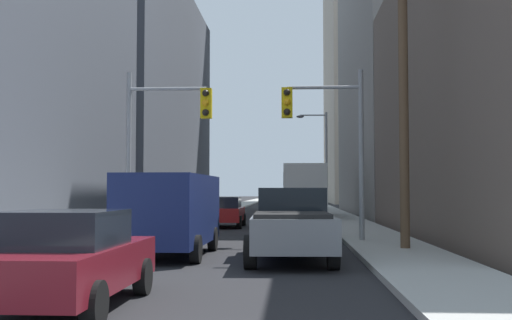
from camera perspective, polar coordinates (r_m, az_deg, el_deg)
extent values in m
cube|color=#9E9E99|center=(54.95, -3.39, -4.63)|extent=(2.54, 160.00, 0.15)
cube|color=#9E9E99|center=(54.66, 6.53, -4.63)|extent=(2.54, 160.00, 0.15)
cube|color=silver|center=(41.42, 4.41, -2.63)|extent=(2.57, 11.52, 2.90)
cube|color=black|center=(41.42, 2.67, -1.92)|extent=(0.09, 10.58, 0.80)
cube|color=red|center=(41.42, 2.67, -3.44)|extent=(0.08, 10.58, 0.28)
cylinder|color=black|center=(45.46, 2.84, -4.48)|extent=(0.32, 1.00, 1.00)
cylinder|color=black|center=(45.50, 5.81, -4.47)|extent=(0.32, 1.00, 1.00)
cylinder|color=black|center=(38.22, 2.75, -4.80)|extent=(0.32, 1.00, 1.00)
cylinder|color=black|center=(38.27, 6.28, -4.78)|extent=(0.32, 1.00, 1.00)
cube|color=slate|center=(16.34, 3.27, -6.40)|extent=(2.17, 5.46, 0.80)
cube|color=black|center=(17.29, 3.27, -3.72)|extent=(1.86, 1.86, 0.70)
cube|color=black|center=(14.97, 3.27, -5.01)|extent=(1.83, 2.43, 0.10)
cylinder|color=black|center=(18.12, 0.22, -7.32)|extent=(0.28, 0.80, 0.80)
cylinder|color=black|center=(18.12, 6.35, -7.30)|extent=(0.28, 0.80, 0.80)
cylinder|color=black|center=(14.69, -0.52, -8.38)|extent=(0.28, 0.80, 0.80)
cylinder|color=black|center=(14.68, 7.06, -8.36)|extent=(0.28, 0.80, 0.80)
cube|color=#141E4C|center=(17.63, -7.75, -4.46)|extent=(2.10, 5.24, 1.90)
cube|color=black|center=(20.18, -6.32, -3.07)|extent=(1.76, 0.05, 0.60)
cylinder|color=black|center=(19.50, -9.61, -7.08)|extent=(0.24, 0.72, 0.72)
cylinder|color=black|center=(19.17, -3.96, -7.19)|extent=(0.24, 0.72, 0.72)
cylinder|color=black|center=(16.29, -12.26, -7.91)|extent=(0.24, 0.72, 0.72)
cylinder|color=black|center=(15.88, -5.50, -8.09)|extent=(0.24, 0.72, 0.72)
cube|color=maroon|center=(10.25, -16.83, -9.30)|extent=(1.83, 4.21, 0.65)
cube|color=black|center=(10.05, -17.08, -5.99)|extent=(1.60, 1.91, 0.55)
cylinder|color=black|center=(11.84, -18.56, -9.97)|extent=(0.22, 0.64, 0.64)
cylinder|color=black|center=(11.32, -10.28, -10.40)|extent=(0.22, 0.64, 0.64)
cylinder|color=black|center=(8.76, -14.52, -12.61)|extent=(0.22, 0.64, 0.64)
cube|color=#195938|center=(22.43, 3.71, -5.82)|extent=(1.84, 4.22, 0.65)
cube|color=black|center=(22.25, 3.71, -4.30)|extent=(1.60, 1.92, 0.55)
cylinder|color=black|center=(23.80, 1.60, -6.44)|extent=(0.22, 0.64, 0.64)
cylinder|color=black|center=(23.81, 5.78, -6.42)|extent=(0.22, 0.64, 0.64)
cylinder|color=black|center=(21.12, 1.37, -6.90)|extent=(0.22, 0.64, 0.64)
cylinder|color=black|center=(21.13, 6.10, -6.88)|extent=(0.22, 0.64, 0.64)
cube|color=maroon|center=(31.48, -2.90, -4.96)|extent=(1.83, 4.21, 0.65)
cube|color=black|center=(31.32, -2.93, -3.87)|extent=(1.60, 1.91, 0.55)
cylinder|color=black|center=(32.93, -4.15, -5.43)|extent=(0.22, 0.64, 0.64)
cylinder|color=black|center=(32.75, -1.14, -5.45)|extent=(0.22, 0.64, 0.64)
cylinder|color=black|center=(30.27, -4.82, -5.65)|extent=(0.22, 0.64, 0.64)
cylinder|color=black|center=(30.08, -1.54, -5.68)|extent=(0.22, 0.64, 0.64)
cylinder|color=gray|center=(22.38, -11.55, 0.25)|extent=(0.18, 0.18, 6.00)
cylinder|color=gray|center=(22.33, -8.06, 6.43)|extent=(2.74, 0.12, 0.12)
cube|color=gold|center=(22.02, -4.56, 5.16)|extent=(0.38, 0.30, 1.05)
sphere|color=black|center=(21.90, -4.61, 6.10)|extent=(0.24, 0.24, 0.24)
sphere|color=#F9A514|center=(21.85, -4.62, 5.22)|extent=(0.24, 0.24, 0.24)
sphere|color=black|center=(21.81, -4.62, 4.34)|extent=(0.24, 0.24, 0.24)
cylinder|color=gray|center=(21.76, 9.57, 0.32)|extent=(0.18, 0.18, 6.00)
cylinder|color=gray|center=(21.92, 6.19, 6.59)|extent=(2.55, 0.12, 0.12)
cube|color=gold|center=(21.82, 2.84, 5.23)|extent=(0.38, 0.30, 1.05)
sphere|color=black|center=(21.70, 2.84, 6.18)|extent=(0.24, 0.24, 0.24)
sphere|color=#F9A514|center=(21.65, 2.84, 5.29)|extent=(0.24, 0.24, 0.24)
sphere|color=black|center=(21.60, 2.84, 4.40)|extent=(0.24, 0.24, 0.24)
cylinder|color=brown|center=(19.13, 13.28, 6.38)|extent=(0.28, 0.28, 9.71)
cylinder|color=gray|center=(45.38, 6.44, -0.37)|extent=(0.16, 0.16, 7.50)
cylinder|color=gray|center=(45.63, 5.23, 4.09)|extent=(1.89, 0.10, 0.10)
ellipsoid|color=#4C4C51|center=(45.59, 4.04, 3.96)|extent=(0.56, 0.32, 0.20)
cube|color=#4C515B|center=(54.93, -15.82, 5.33)|extent=(18.21, 29.58, 19.02)
cube|color=gray|center=(53.22, 17.76, 12.57)|extent=(16.62, 27.20, 31.65)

